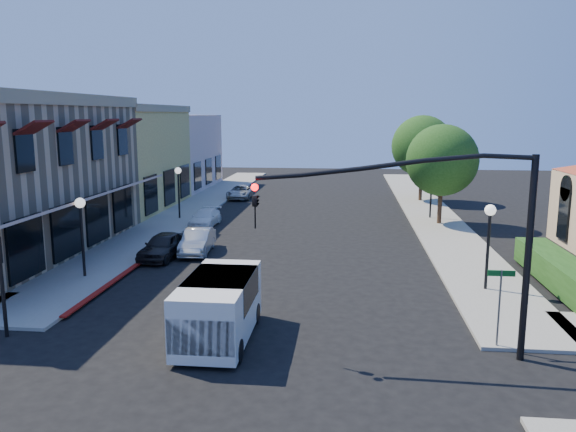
# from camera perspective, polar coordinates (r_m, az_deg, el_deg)

# --- Properties ---
(ground) EXTENTS (120.00, 120.00, 0.00)m
(ground) POSITION_cam_1_polar(r_m,az_deg,el_deg) (16.45, -4.72, -15.23)
(ground) COLOR black
(ground) RESTS_ON ground
(sidewalk_left) EXTENTS (3.50, 50.00, 0.12)m
(sidewalk_left) POSITION_cam_1_polar(r_m,az_deg,el_deg) (43.73, -9.35, 0.93)
(sidewalk_left) COLOR gray
(sidewalk_left) RESTS_ON ground
(sidewalk_right) EXTENTS (3.50, 50.00, 0.12)m
(sidewalk_right) POSITION_cam_1_polar(r_m,az_deg,el_deg) (42.56, 14.00, 0.50)
(sidewalk_right) COLOR gray
(sidewalk_right) RESTS_ON ground
(curb_red_strip) EXTENTS (0.25, 10.00, 0.06)m
(curb_red_strip) POSITION_cam_1_polar(r_m,az_deg,el_deg) (25.60, -16.68, -6.20)
(curb_red_strip) COLOR maroon
(curb_red_strip) RESTS_ON ground
(yellow_stucco_building) EXTENTS (10.00, 12.00, 7.60)m
(yellow_stucco_building) POSITION_cam_1_polar(r_m,az_deg,el_deg) (44.66, -18.25, 5.58)
(yellow_stucco_building) COLOR tan
(yellow_stucco_building) RESTS_ON ground
(pink_stucco_building) EXTENTS (10.00, 12.00, 7.00)m
(pink_stucco_building) POSITION_cam_1_polar(r_m,az_deg,el_deg) (55.81, -13.17, 6.36)
(pink_stucco_building) COLOR #CBA099
(pink_stucco_building) RESTS_ON ground
(hedge) EXTENTS (1.40, 8.00, 1.10)m
(hedge) POSITION_cam_1_polar(r_m,az_deg,el_deg) (26.14, 25.77, -6.47)
(hedge) COLOR #1B4212
(hedge) RESTS_ON ground
(street_tree_a) EXTENTS (4.56, 4.56, 6.48)m
(street_tree_a) POSITION_cam_1_polar(r_m,az_deg,el_deg) (37.16, 15.38, 5.48)
(street_tree_a) COLOR #382116
(street_tree_a) RESTS_ON ground
(street_tree_b) EXTENTS (4.94, 4.94, 7.02)m
(street_tree_b) POSITION_cam_1_polar(r_m,az_deg,el_deg) (47.01, 13.48, 6.93)
(street_tree_b) COLOR #382116
(street_tree_b) RESTS_ON ground
(signal_mast_arm) EXTENTS (8.01, 0.39, 6.00)m
(signal_mast_arm) POSITION_cam_1_polar(r_m,az_deg,el_deg) (16.61, 16.36, -0.51)
(signal_mast_arm) COLOR black
(signal_mast_arm) RESTS_ON ground
(street_name_sign) EXTENTS (0.80, 0.06, 2.50)m
(street_name_sign) POSITION_cam_1_polar(r_m,az_deg,el_deg) (18.21, 20.73, -7.59)
(street_name_sign) COLOR #595B5E
(street_name_sign) RESTS_ON ground
(lamppost_left_near) EXTENTS (0.44, 0.44, 3.57)m
(lamppost_left_near) POSITION_cam_1_polar(r_m,az_deg,el_deg) (25.65, -20.30, -0.10)
(lamppost_left_near) COLOR black
(lamppost_left_near) RESTS_ON ground
(lamppost_left_far) EXTENTS (0.44, 0.44, 3.57)m
(lamppost_left_far) POSITION_cam_1_polar(r_m,az_deg,el_deg) (38.55, -11.08, 3.64)
(lamppost_left_far) COLOR black
(lamppost_left_far) RESTS_ON ground
(lamppost_right_near) EXTENTS (0.44, 0.44, 3.57)m
(lamppost_right_near) POSITION_cam_1_polar(r_m,az_deg,el_deg) (23.66, 19.78, -0.90)
(lamppost_right_near) COLOR black
(lamppost_right_near) RESTS_ON ground
(lamppost_right_far) EXTENTS (0.44, 0.44, 3.57)m
(lamppost_right_far) POSITION_cam_1_polar(r_m,az_deg,el_deg) (39.22, 14.39, 3.62)
(lamppost_right_far) COLOR black
(lamppost_right_far) RESTS_ON ground
(white_van) EXTENTS (2.03, 4.59, 2.03)m
(white_van) POSITION_cam_1_polar(r_m,az_deg,el_deg) (17.99, -7.08, -8.94)
(white_van) COLOR silver
(white_van) RESTS_ON ground
(parked_car_a) EXTENTS (1.85, 3.88, 1.28)m
(parked_car_a) POSITION_cam_1_polar(r_m,az_deg,el_deg) (28.58, -12.56, -2.97)
(parked_car_a) COLOR black
(parked_car_a) RESTS_ON ground
(parked_car_b) EXTENTS (1.57, 3.85, 1.24)m
(parked_car_b) POSITION_cam_1_polar(r_m,az_deg,el_deg) (29.34, -9.19, -2.55)
(parked_car_b) COLOR #ACAFB1
(parked_car_b) RESTS_ON ground
(parked_car_c) EXTENTS (1.56, 3.67, 1.06)m
(parked_car_c) POSITION_cam_1_polar(r_m,az_deg,el_deg) (36.34, -8.42, -0.20)
(parked_car_c) COLOR white
(parked_car_c) RESTS_ON ground
(parked_car_d) EXTENTS (1.92, 4.09, 1.13)m
(parked_car_d) POSITION_cam_1_polar(r_m,az_deg,el_deg) (47.89, -4.83, 2.45)
(parked_car_d) COLOR #999C9E
(parked_car_d) RESTS_ON ground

